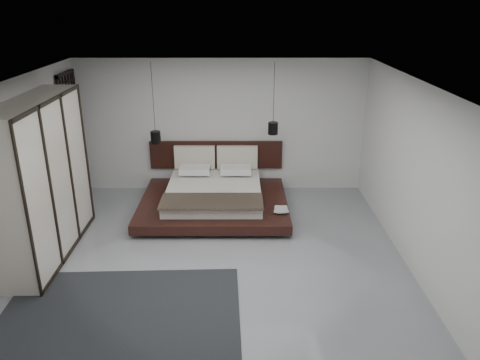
{
  "coord_description": "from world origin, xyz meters",
  "views": [
    {
      "loc": [
        0.37,
        -6.57,
        3.88
      ],
      "look_at": [
        0.39,
        1.2,
        0.88
      ],
      "focal_mm": 35.0,
      "sensor_mm": 36.0,
      "label": 1
    }
  ],
  "objects_px": {
    "pendant_left": "(156,137)",
    "rug": "(119,318)",
    "bed": "(214,195)",
    "pendant_right": "(273,128)",
    "lattice_screen": "(73,138)",
    "wardrobe": "(42,180)"
  },
  "relations": [
    {
      "from": "pendant_left",
      "to": "wardrobe",
      "type": "bearing_deg",
      "value": -123.5
    },
    {
      "from": "pendant_left",
      "to": "rug",
      "type": "relative_size",
      "value": 0.5
    },
    {
      "from": "lattice_screen",
      "to": "rug",
      "type": "bearing_deg",
      "value": -66.25
    },
    {
      "from": "lattice_screen",
      "to": "pendant_right",
      "type": "distance_m",
      "value": 3.99
    },
    {
      "from": "rug",
      "to": "pendant_left",
      "type": "bearing_deg",
      "value": 91.22
    },
    {
      "from": "bed",
      "to": "pendant_right",
      "type": "relative_size",
      "value": 2.02
    },
    {
      "from": "lattice_screen",
      "to": "rug",
      "type": "relative_size",
      "value": 0.83
    },
    {
      "from": "pendant_left",
      "to": "wardrobe",
      "type": "xyz_separation_m",
      "value": [
        -1.42,
        -2.14,
        -0.08
      ]
    },
    {
      "from": "wardrobe",
      "to": "rug",
      "type": "distance_m",
      "value": 2.62
    },
    {
      "from": "rug",
      "to": "wardrobe",
      "type": "bearing_deg",
      "value": 130.69
    },
    {
      "from": "bed",
      "to": "wardrobe",
      "type": "xyz_separation_m",
      "value": [
        -2.58,
        -1.69,
        0.97
      ]
    },
    {
      "from": "rug",
      "to": "pendant_right",
      "type": "bearing_deg",
      "value": 60.06
    },
    {
      "from": "pendant_left",
      "to": "pendant_right",
      "type": "bearing_deg",
      "value": 0.0
    },
    {
      "from": "pendant_right",
      "to": "bed",
      "type": "bearing_deg",
      "value": -158.83
    },
    {
      "from": "pendant_right",
      "to": "wardrobe",
      "type": "height_order",
      "value": "pendant_right"
    },
    {
      "from": "pendant_left",
      "to": "rug",
      "type": "height_order",
      "value": "pendant_left"
    },
    {
      "from": "pendant_left",
      "to": "rug",
      "type": "distance_m",
      "value": 4.11
    },
    {
      "from": "lattice_screen",
      "to": "wardrobe",
      "type": "height_order",
      "value": "lattice_screen"
    },
    {
      "from": "pendant_right",
      "to": "wardrobe",
      "type": "relative_size",
      "value": 0.54
    },
    {
      "from": "pendant_left",
      "to": "bed",
      "type": "bearing_deg",
      "value": -21.17
    },
    {
      "from": "wardrobe",
      "to": "lattice_screen",
      "type": "bearing_deg",
      "value": 96.43
    },
    {
      "from": "lattice_screen",
      "to": "bed",
      "type": "bearing_deg",
      "value": -10.9
    }
  ]
}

